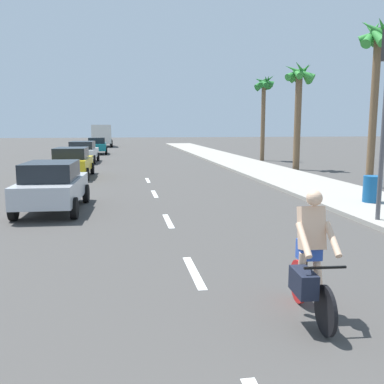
% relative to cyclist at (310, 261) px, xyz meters
% --- Properties ---
extents(ground_plane, '(160.00, 160.00, 0.00)m').
position_rel_cyclist_xyz_m(ground_plane, '(-1.26, 15.39, -0.83)').
color(ground_plane, '#423F3D').
extents(sidewalk_strip, '(3.60, 80.00, 0.14)m').
position_rel_cyclist_xyz_m(sidewalk_strip, '(5.77, 17.39, -0.76)').
color(sidewalk_strip, '#9E998E').
rests_on(sidewalk_strip, ground).
extents(lane_stripe_2, '(0.16, 1.80, 0.01)m').
position_rel_cyclist_xyz_m(lane_stripe_2, '(-1.26, 2.15, -0.83)').
color(lane_stripe_2, white).
rests_on(lane_stripe_2, ground).
extents(lane_stripe_3, '(0.16, 1.80, 0.01)m').
position_rel_cyclist_xyz_m(lane_stripe_3, '(-1.26, 6.51, -0.83)').
color(lane_stripe_3, white).
rests_on(lane_stripe_3, ground).
extents(lane_stripe_4, '(0.16, 1.80, 0.01)m').
position_rel_cyclist_xyz_m(lane_stripe_4, '(-1.26, 11.47, -0.83)').
color(lane_stripe_4, white).
rests_on(lane_stripe_4, ground).
extents(lane_stripe_5, '(0.16, 1.80, 0.01)m').
position_rel_cyclist_xyz_m(lane_stripe_5, '(-1.26, 15.81, -0.83)').
color(lane_stripe_5, white).
rests_on(lane_stripe_5, ground).
extents(cyclist, '(0.63, 1.71, 1.82)m').
position_rel_cyclist_xyz_m(cyclist, '(0.00, 0.00, 0.00)').
color(cyclist, black).
rests_on(cyclist, ground).
extents(parked_car_silver, '(2.03, 4.12, 1.57)m').
position_rel_cyclist_xyz_m(parked_car_silver, '(-4.70, 8.59, 0.01)').
color(parked_car_silver, '#B7BABF').
rests_on(parked_car_silver, ground).
extents(parked_car_yellow, '(2.05, 4.28, 1.57)m').
position_rel_cyclist_xyz_m(parked_car_yellow, '(-5.07, 17.64, 0.01)').
color(parked_car_yellow, gold).
rests_on(parked_car_yellow, ground).
extents(parked_car_white, '(2.17, 4.44, 1.57)m').
position_rel_cyclist_xyz_m(parked_car_white, '(-5.28, 26.92, 0.01)').
color(parked_car_white, white).
rests_on(parked_car_white, ground).
extents(parked_car_teal, '(1.95, 4.09, 1.57)m').
position_rel_cyclist_xyz_m(parked_car_teal, '(-4.78, 36.64, 0.01)').
color(parked_car_teal, '#14727A').
rests_on(parked_car_teal, ground).
extents(delivery_truck, '(2.85, 6.32, 2.80)m').
position_rel_cyclist_xyz_m(delivery_truck, '(-4.96, 51.40, 0.67)').
color(delivery_truck, '#23478C').
rests_on(delivery_truck, ground).
extents(palm_tree_mid, '(1.89, 1.76, 7.33)m').
position_rel_cyclist_xyz_m(palm_tree_mid, '(8.22, 11.84, 4.86)').
color(palm_tree_mid, brown).
rests_on(palm_tree_mid, ground).
extents(palm_tree_far, '(1.99, 1.76, 6.58)m').
position_rel_cyclist_xyz_m(palm_tree_far, '(8.10, 19.55, 4.05)').
color(palm_tree_far, brown).
rests_on(palm_tree_far, ground).
extents(palm_tree_distant, '(1.75, 1.78, 6.68)m').
position_rel_cyclist_xyz_m(palm_tree_distant, '(8.30, 26.65, 4.44)').
color(palm_tree_distant, brown).
rests_on(palm_tree_distant, ground).
extents(trash_bin_near, '(0.60, 0.60, 0.88)m').
position_rel_cyclist_xyz_m(trash_bin_near, '(5.76, 7.68, -0.25)').
color(trash_bin_near, '#14518C').
rests_on(trash_bin_near, sidewalk_strip).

